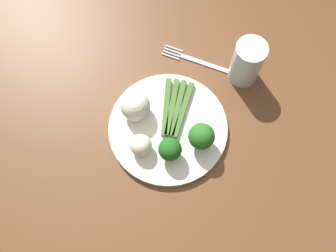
{
  "coord_description": "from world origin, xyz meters",
  "views": [
    {
      "loc": [
        -0.3,
        -0.02,
        1.52
      ],
      "look_at": [
        -0.02,
        0.03,
        0.77
      ],
      "focal_mm": 39.97,
      "sensor_mm": 36.0,
      "label": 1
    }
  ],
  "objects_px": {
    "asparagus_bundle": "(175,108)",
    "water_glass": "(247,62)",
    "plate": "(168,128)",
    "broccoli_front_left": "(201,136)",
    "cauliflower_back": "(141,145)",
    "cauliflower_mid": "(135,108)",
    "dining_table": "(183,136)",
    "broccoli_front": "(170,149)",
    "fork": "(195,60)"
  },
  "relations": [
    {
      "from": "cauliflower_back",
      "to": "fork",
      "type": "bearing_deg",
      "value": -16.88
    },
    {
      "from": "broccoli_front_left",
      "to": "cauliflower_back",
      "type": "relative_size",
      "value": 1.45
    },
    {
      "from": "cauliflower_back",
      "to": "asparagus_bundle",
      "type": "bearing_deg",
      "value": -26.66
    },
    {
      "from": "asparagus_bundle",
      "to": "water_glass",
      "type": "bearing_deg",
      "value": -48.08
    },
    {
      "from": "asparagus_bundle",
      "to": "plate",
      "type": "bearing_deg",
      "value": 171.81
    },
    {
      "from": "broccoli_front",
      "to": "water_glass",
      "type": "height_order",
      "value": "water_glass"
    },
    {
      "from": "cauliflower_back",
      "to": "plate",
      "type": "bearing_deg",
      "value": -37.45
    },
    {
      "from": "asparagus_bundle",
      "to": "water_glass",
      "type": "relative_size",
      "value": 1.2
    },
    {
      "from": "broccoli_front",
      "to": "fork",
      "type": "xyz_separation_m",
      "value": [
        0.24,
        -0.01,
        -0.05
      ]
    },
    {
      "from": "dining_table",
      "to": "broccoli_front_left",
      "type": "bearing_deg",
      "value": -136.15
    },
    {
      "from": "cauliflower_mid",
      "to": "water_glass",
      "type": "xyz_separation_m",
      "value": [
        0.15,
        -0.22,
        0.01
      ]
    },
    {
      "from": "broccoli_front",
      "to": "water_glass",
      "type": "bearing_deg",
      "value": -29.4
    },
    {
      "from": "asparagus_bundle",
      "to": "water_glass",
      "type": "distance_m",
      "value": 0.19
    },
    {
      "from": "dining_table",
      "to": "cauliflower_mid",
      "type": "xyz_separation_m",
      "value": [
        -0.0,
        0.11,
        0.14
      ]
    },
    {
      "from": "fork",
      "to": "dining_table",
      "type": "bearing_deg",
      "value": 102.21
    },
    {
      "from": "dining_table",
      "to": "cauliflower_back",
      "type": "xyz_separation_m",
      "value": [
        -0.08,
        0.08,
        0.13
      ]
    },
    {
      "from": "dining_table",
      "to": "fork",
      "type": "distance_m",
      "value": 0.19
    },
    {
      "from": "broccoli_front_left",
      "to": "fork",
      "type": "height_order",
      "value": "broccoli_front_left"
    },
    {
      "from": "plate",
      "to": "broccoli_front_left",
      "type": "xyz_separation_m",
      "value": [
        -0.02,
        -0.07,
        0.05
      ]
    },
    {
      "from": "water_glass",
      "to": "cauliflower_back",
      "type": "bearing_deg",
      "value": 140.06
    },
    {
      "from": "plate",
      "to": "cauliflower_mid",
      "type": "relative_size",
      "value": 4.06
    },
    {
      "from": "plate",
      "to": "fork",
      "type": "bearing_deg",
      "value": -8.7
    },
    {
      "from": "plate",
      "to": "broccoli_front",
      "type": "height_order",
      "value": "broccoli_front"
    },
    {
      "from": "dining_table",
      "to": "broccoli_front",
      "type": "xyz_separation_m",
      "value": [
        -0.08,
        0.02,
        0.14
      ]
    },
    {
      "from": "plate",
      "to": "water_glass",
      "type": "distance_m",
      "value": 0.23
    },
    {
      "from": "dining_table",
      "to": "fork",
      "type": "height_order",
      "value": "fork"
    },
    {
      "from": "dining_table",
      "to": "water_glass",
      "type": "height_order",
      "value": "water_glass"
    },
    {
      "from": "broccoli_front",
      "to": "cauliflower_back",
      "type": "height_order",
      "value": "broccoli_front"
    },
    {
      "from": "broccoli_front_left",
      "to": "cauliflower_back",
      "type": "bearing_deg",
      "value": 107.58
    },
    {
      "from": "dining_table",
      "to": "asparagus_bundle",
      "type": "relative_size",
      "value": 10.74
    },
    {
      "from": "cauliflower_back",
      "to": "water_glass",
      "type": "bearing_deg",
      "value": -39.94
    },
    {
      "from": "broccoli_front",
      "to": "cauliflower_mid",
      "type": "distance_m",
      "value": 0.12
    },
    {
      "from": "plate",
      "to": "cauliflower_back",
      "type": "height_order",
      "value": "cauliflower_back"
    },
    {
      "from": "cauliflower_back",
      "to": "water_glass",
      "type": "xyz_separation_m",
      "value": [
        0.23,
        -0.19,
        0.02
      ]
    },
    {
      "from": "asparagus_bundle",
      "to": "cauliflower_mid",
      "type": "relative_size",
      "value": 2.15
    },
    {
      "from": "fork",
      "to": "water_glass",
      "type": "distance_m",
      "value": 0.13
    },
    {
      "from": "cauliflower_mid",
      "to": "fork",
      "type": "xyz_separation_m",
      "value": [
        0.17,
        -0.1,
        -0.04
      ]
    },
    {
      "from": "asparagus_bundle",
      "to": "broccoli_front",
      "type": "relative_size",
      "value": 2.32
    },
    {
      "from": "plate",
      "to": "broccoli_front",
      "type": "relative_size",
      "value": 4.38
    },
    {
      "from": "dining_table",
      "to": "asparagus_bundle",
      "type": "distance_m",
      "value": 0.11
    },
    {
      "from": "dining_table",
      "to": "broccoli_front",
      "type": "relative_size",
      "value": 24.95
    },
    {
      "from": "dining_table",
      "to": "broccoli_front",
      "type": "bearing_deg",
      "value": 167.96
    },
    {
      "from": "broccoli_front_left",
      "to": "broccoli_front",
      "type": "xyz_separation_m",
      "value": [
        -0.04,
        0.06,
        -0.0
      ]
    },
    {
      "from": "asparagus_bundle",
      "to": "water_glass",
      "type": "xyz_separation_m",
      "value": [
        0.12,
        -0.14,
        0.04
      ]
    },
    {
      "from": "asparagus_bundle",
      "to": "fork",
      "type": "bearing_deg",
      "value": -8.55
    },
    {
      "from": "broccoli_front_left",
      "to": "broccoli_front",
      "type": "distance_m",
      "value": 0.07
    },
    {
      "from": "dining_table",
      "to": "cauliflower_mid",
      "type": "height_order",
      "value": "cauliflower_mid"
    },
    {
      "from": "cauliflower_back",
      "to": "broccoli_front_left",
      "type": "bearing_deg",
      "value": -72.42
    },
    {
      "from": "asparagus_bundle",
      "to": "water_glass",
      "type": "height_order",
      "value": "water_glass"
    },
    {
      "from": "dining_table",
      "to": "water_glass",
      "type": "distance_m",
      "value": 0.23
    }
  ]
}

